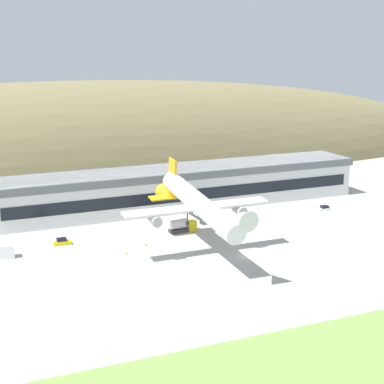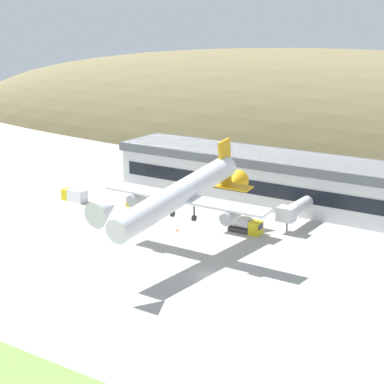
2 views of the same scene
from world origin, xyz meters
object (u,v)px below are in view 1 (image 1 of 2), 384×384
at_px(cargo_airplane, 199,205).
at_px(traffic_cone_0, 127,253).
at_px(terminal_building, 181,185).
at_px(traffic_cone_1, 146,245).
at_px(service_car_1, 62,242).
at_px(fuel_truck, 182,226).
at_px(service_car_0, 324,209).
at_px(jetway_0, 195,206).

xyz_separation_m(cargo_airplane, traffic_cone_0, (-14.25, 7.00, -11.21)).
distance_m(terminal_building, cargo_airplane, 41.90).
relative_size(cargo_airplane, traffic_cone_1, 76.72).
relative_size(service_car_1, traffic_cone_1, 6.89).
bearing_deg(cargo_airplane, fuel_truck, 78.83).
relative_size(service_car_0, fuel_truck, 0.56).
height_order(cargo_airplane, service_car_0, cargo_airplane).
relative_size(terminal_building, fuel_truck, 15.22).
bearing_deg(traffic_cone_0, cargo_airplane, -26.16).
relative_size(cargo_airplane, traffic_cone_0, 76.72).
bearing_deg(jetway_0, fuel_truck, -131.56).
relative_size(jetway_0, cargo_airplane, 0.27).
bearing_deg(service_car_1, terminal_building, 28.23).
height_order(jetway_0, traffic_cone_1, jetway_0).
bearing_deg(service_car_0, fuel_truck, -176.74).
bearing_deg(cargo_airplane, service_car_0, 23.12).
relative_size(cargo_airplane, fuel_truck, 6.42).
bearing_deg(fuel_truck, cargo_airplane, -101.17).
height_order(terminal_building, jetway_0, terminal_building).
bearing_deg(service_car_1, jetway_0, 9.94).
bearing_deg(jetway_0, traffic_cone_0, -143.16).
height_order(terminal_building, traffic_cone_1, terminal_building).
bearing_deg(cargo_airplane, terminal_building, 72.75).
distance_m(service_car_0, fuel_truck, 43.67).
bearing_deg(cargo_airplane, traffic_cone_0, 153.84).
bearing_deg(fuel_truck, service_car_1, 176.97).
distance_m(cargo_airplane, service_car_1, 34.02).
bearing_deg(terminal_building, jetway_0, -97.27).
distance_m(service_car_1, fuel_truck, 29.48).
xyz_separation_m(jetway_0, traffic_cone_1, (-18.87, -14.78, -3.71)).
distance_m(service_car_1, traffic_cone_0, 16.88).
height_order(cargo_airplane, fuel_truck, cargo_airplane).
height_order(jetway_0, fuel_truck, jetway_0).
distance_m(terminal_building, traffic_cone_0, 42.61).
xyz_separation_m(service_car_0, service_car_1, (-73.01, -0.93, 0.10)).
bearing_deg(traffic_cone_1, cargo_airplane, -52.24).
distance_m(service_car_1, traffic_cone_1, 19.51).
relative_size(jetway_0, fuel_truck, 1.75).
distance_m(jetway_0, traffic_cone_0, 31.18).
xyz_separation_m(traffic_cone_0, traffic_cone_1, (5.90, 3.77, 0.00)).
distance_m(cargo_airplane, traffic_cone_0, 19.43).
bearing_deg(traffic_cone_0, fuel_truck, 30.90).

